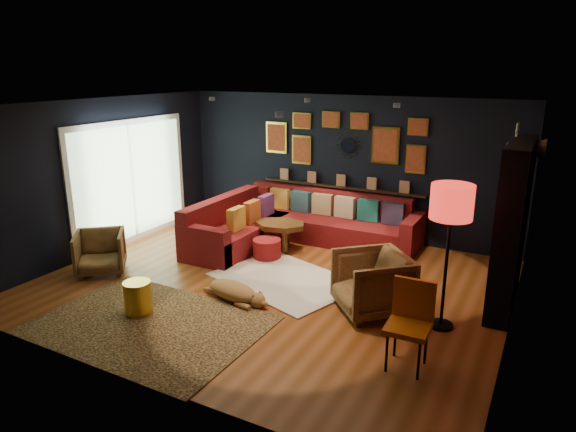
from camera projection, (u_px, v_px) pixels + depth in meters
The scene contains 20 objects.
floor at pixel (271, 284), 7.58m from camera, with size 6.50×6.50×0.00m, color brown.
room_walls at pixel (269, 178), 7.14m from camera, with size 6.50×6.50×6.50m.
sectional at pixel (290, 225), 9.30m from camera, with size 3.41×2.69×0.86m.
ledge at pixel (341, 187), 9.60m from camera, with size 3.20×0.12×0.04m, color black.
gallery_wall at pixel (343, 139), 9.38m from camera, with size 3.15×0.04×1.02m.
sunburst_mirror at pixel (348, 145), 9.37m from camera, with size 0.47×0.16×0.47m.
fireplace at pixel (510, 232), 6.67m from camera, with size 0.31×1.60×2.20m.
deer_head at pixel (527, 148), 6.79m from camera, with size 0.50×0.28×0.45m.
sliding_door at pixel (131, 181), 9.23m from camera, with size 0.06×2.80×2.20m.
ceiling_spots at pixel (296, 104), 7.54m from camera, with size 3.30×2.50×0.06m.
shag_rug at pixel (285, 280), 7.68m from camera, with size 2.02×1.47×0.03m, color white.
leopard_rug at pixel (150, 325), 6.37m from camera, with size 2.76×1.97×0.02m, color #B0854F.
coffee_table at pixel (280, 228), 8.92m from camera, with size 1.01×0.82×0.46m.
pouf at pixel (267, 248), 8.54m from camera, with size 0.47×0.47×0.30m, color maroon.
armchair_left at pixel (100, 250), 7.91m from camera, with size 0.71×0.66×0.73m, color #AD7A43.
armchair_right at pixel (372, 280), 6.61m from camera, with size 0.86×0.80×0.88m, color #AD7A43.
gold_stool at pixel (138, 298), 6.62m from camera, with size 0.35×0.35×0.44m, color gold.
orange_chair at pixel (410, 317), 5.40m from camera, with size 0.46×0.46×0.95m.
floor_lamp at pixel (451, 208), 5.92m from camera, with size 0.49×0.49×1.80m.
dog at pixel (233, 287), 7.01m from camera, with size 1.11×0.54×0.35m, color #B1894B, non-canonical shape.
Camera 1 is at (3.50, -6.06, 3.10)m, focal length 32.00 mm.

